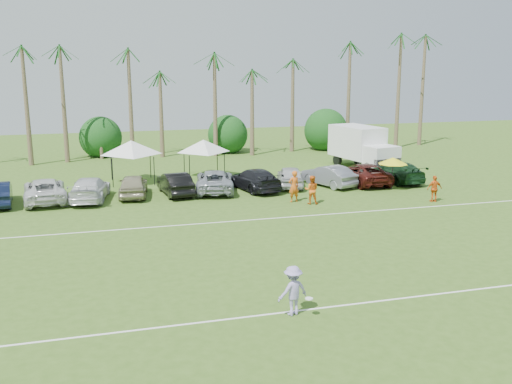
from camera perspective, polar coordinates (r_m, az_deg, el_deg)
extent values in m
plane|color=#395C1B|center=(18.65, 5.94, -14.24)|extent=(120.00, 120.00, 0.00)
cube|color=white|center=(20.34, 3.84, -11.81)|extent=(80.00, 0.10, 0.01)
cube|color=white|center=(31.24, -3.47, -3.02)|extent=(80.00, 0.10, 0.01)
cone|color=brown|center=(53.86, -21.91, 8.07)|extent=(0.44, 0.44, 10.00)
cone|color=brown|center=(53.55, -17.65, 8.90)|extent=(0.44, 0.44, 11.00)
cone|color=brown|center=(53.67, -13.24, 7.55)|extent=(0.44, 0.44, 8.00)
cone|color=brown|center=(53.95, -8.98, 8.28)|extent=(0.44, 0.44, 9.00)
cone|color=brown|center=(54.52, -4.78, 8.96)|extent=(0.44, 0.44, 10.00)
cone|color=brown|center=(55.38, -0.66, 9.58)|extent=(0.44, 0.44, 11.00)
cone|color=brown|center=(56.97, 4.26, 8.12)|extent=(0.44, 0.44, 8.00)
cone|color=brown|center=(58.81, 8.91, 8.63)|extent=(0.44, 0.44, 9.00)
cone|color=brown|center=(61.02, 13.26, 9.06)|extent=(0.44, 0.44, 10.00)
cone|color=brown|center=(63.01, 16.52, 9.43)|extent=(0.44, 0.44, 11.00)
cylinder|color=brown|center=(54.98, -15.21, 4.09)|extent=(0.30, 0.30, 1.40)
sphere|color=#113F15|center=(54.84, -15.27, 5.23)|extent=(4.00, 4.00, 4.00)
cylinder|color=brown|center=(56.33, -2.88, 4.71)|extent=(0.30, 0.30, 1.40)
sphere|color=#113F15|center=(56.19, -2.90, 5.82)|extent=(4.00, 4.00, 4.00)
cylinder|color=brown|center=(59.31, 6.62, 5.04)|extent=(0.30, 0.30, 1.40)
sphere|color=#113F15|center=(59.18, 6.64, 6.09)|extent=(4.00, 4.00, 4.00)
imported|color=#D85C18|center=(35.65, 3.81, 0.56)|extent=(0.80, 0.60, 1.98)
imported|color=orange|center=(35.23, 5.58, 0.22)|extent=(1.06, 0.96, 1.78)
imported|color=orange|center=(37.34, 17.41, 0.31)|extent=(1.01, 0.49, 1.67)
cube|color=white|center=(48.54, 10.05, 4.97)|extent=(3.42, 5.18, 2.60)
cube|color=white|center=(46.07, 12.43, 3.16)|extent=(2.69, 2.27, 2.19)
cube|color=black|center=(45.52, 13.01, 2.62)|extent=(2.41, 0.74, 1.04)
cube|color=#E5590C|center=(49.38, 11.27, 4.50)|extent=(0.32, 1.64, 0.94)
cylinder|color=black|center=(45.70, 11.20, 2.35)|extent=(0.48, 0.98, 0.94)
cylinder|color=black|center=(46.98, 13.23, 2.53)|extent=(0.48, 0.98, 0.94)
cylinder|color=black|center=(49.20, 8.14, 3.18)|extent=(0.48, 0.98, 0.94)
cylinder|color=black|center=(50.39, 10.11, 3.33)|extent=(0.48, 0.98, 0.94)
cylinder|color=black|center=(41.07, -14.15, 1.86)|extent=(0.06, 0.06, 2.06)
cylinder|color=black|center=(41.23, -10.14, 2.08)|extent=(0.06, 0.06, 2.06)
cylinder|color=black|center=(43.90, -14.26, 2.53)|extent=(0.06, 0.06, 2.06)
cylinder|color=black|center=(44.05, -10.51, 2.74)|extent=(0.06, 0.06, 2.06)
pyramid|color=white|center=(42.23, -12.40, 5.06)|extent=(4.44, 4.44, 1.03)
cylinder|color=black|center=(42.46, -6.66, 2.39)|extent=(0.06, 0.06, 1.90)
cylinder|color=black|center=(42.94, -3.17, 2.57)|extent=(0.06, 0.06, 1.90)
cylinder|color=black|center=(45.05, -7.20, 2.96)|extent=(0.06, 0.06, 1.90)
cylinder|color=black|center=(45.50, -3.89, 3.13)|extent=(0.06, 0.06, 1.90)
pyramid|color=white|center=(43.69, -5.28, 5.23)|extent=(4.10, 4.10, 0.95)
cylinder|color=black|center=(40.15, 13.46, 1.63)|extent=(0.05, 0.05, 2.03)
cone|color=yellow|center=(39.98, 13.54, 3.06)|extent=(2.03, 2.03, 0.46)
imported|color=#9E91CD|center=(19.77, 3.71, -9.81)|extent=(1.26, 0.92, 1.75)
cylinder|color=white|center=(19.65, 5.33, -10.56)|extent=(0.27, 0.27, 0.03)
imported|color=silver|center=(38.03, -20.37, 0.17)|extent=(2.97, 5.54, 1.48)
imported|color=silver|center=(37.57, -16.29, 0.31)|extent=(2.83, 5.36, 1.48)
imported|color=#9B9474|center=(37.96, -12.19, 0.65)|extent=(2.25, 4.52, 1.48)
imported|color=black|center=(38.07, -8.10, 0.85)|extent=(2.06, 4.64, 1.48)
imported|color=#9298A1|center=(38.67, -4.14, 1.13)|extent=(3.47, 5.71, 1.48)
imported|color=black|center=(39.06, -0.17, 1.28)|extent=(3.07, 5.42, 1.48)
imported|color=silver|center=(40.17, 3.44, 1.57)|extent=(2.84, 4.65, 1.48)
imported|color=gray|center=(40.72, 7.26, 1.64)|extent=(2.98, 4.76, 1.48)
imported|color=#481510|center=(41.86, 10.68, 1.82)|extent=(2.48, 5.34, 1.48)
imported|color=#173A1C|center=(43.10, 13.94, 1.97)|extent=(2.37, 5.21, 1.48)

